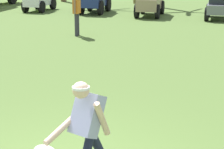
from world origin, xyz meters
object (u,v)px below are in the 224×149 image
object	(u,v)px
frisbee_thrower	(88,127)
parked_car_slot_d	(218,7)
teammate_midfield	(77,10)
parked_car_slot_c	(150,1)
parked_car_slot_a	(39,0)

from	to	relation	value
frisbee_thrower	parked_car_slot_d	world-z (taller)	frisbee_thrower
frisbee_thrower	parked_car_slot_d	size ratio (longest dim) A/B	0.64
teammate_midfield	parked_car_slot_d	bearing A→B (deg)	51.27
teammate_midfield	parked_car_slot_c	world-z (taller)	teammate_midfield
teammate_midfield	parked_car_slot_a	world-z (taller)	teammate_midfield
parked_car_slot_d	parked_car_slot_c	bearing A→B (deg)	177.35
teammate_midfield	parked_car_slot_d	size ratio (longest dim) A/B	0.70
teammate_midfield	parked_car_slot_d	world-z (taller)	teammate_midfield
frisbee_thrower	teammate_midfield	bearing A→B (deg)	111.74
parked_car_slot_a	parked_car_slot_c	size ratio (longest dim) A/B	0.91
frisbee_thrower	parked_car_slot_a	bearing A→B (deg)	117.64
parked_car_slot_a	parked_car_slot_c	world-z (taller)	parked_car_slot_c
frisbee_thrower	teammate_midfield	size ratio (longest dim) A/B	0.91
frisbee_thrower	parked_car_slot_d	bearing A→B (deg)	87.48
frisbee_thrower	parked_car_slot_d	distance (m)	15.75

